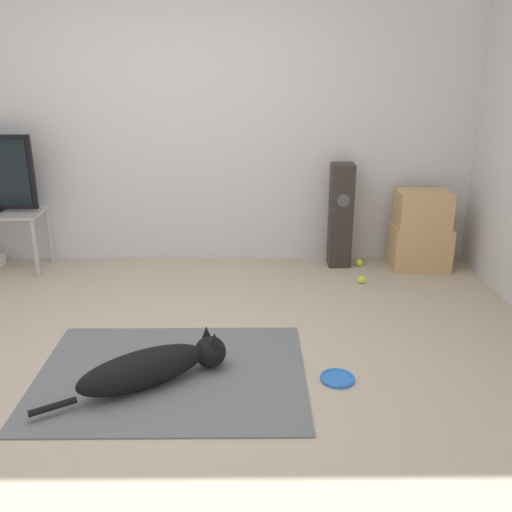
{
  "coord_description": "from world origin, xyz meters",
  "views": [
    {
      "loc": [
        0.58,
        -3.01,
        1.83
      ],
      "look_at": [
        0.61,
        0.86,
        0.45
      ],
      "focal_mm": 40.0,
      "sensor_mm": 36.0,
      "label": 1
    }
  ],
  "objects_px": {
    "cardboard_box_lower": "(419,247)",
    "floor_speaker": "(341,216)",
    "frisbee": "(337,378)",
    "cardboard_box_upper": "(423,209)",
    "dog": "(155,366)",
    "tennis_ball_near_speaker": "(361,280)",
    "tennis_ball_by_boxes": "(359,263)"
  },
  "relations": [
    {
      "from": "cardboard_box_lower",
      "to": "cardboard_box_upper",
      "type": "height_order",
      "value": "cardboard_box_upper"
    },
    {
      "from": "frisbee",
      "to": "tennis_ball_by_boxes",
      "type": "xyz_separation_m",
      "value": [
        0.48,
        1.92,
        0.02
      ]
    },
    {
      "from": "cardboard_box_upper",
      "to": "tennis_ball_by_boxes",
      "type": "distance_m",
      "value": 0.73
    },
    {
      "from": "floor_speaker",
      "to": "dog",
      "type": "bearing_deg",
      "value": -124.16
    },
    {
      "from": "cardboard_box_upper",
      "to": "dog",
      "type": "bearing_deg",
      "value": -137.1
    },
    {
      "from": "frisbee",
      "to": "tennis_ball_near_speaker",
      "type": "xyz_separation_m",
      "value": [
        0.42,
        1.51,
        0.02
      ]
    },
    {
      "from": "dog",
      "to": "cardboard_box_lower",
      "type": "relative_size",
      "value": 2.02
    },
    {
      "from": "dog",
      "to": "tennis_ball_by_boxes",
      "type": "bearing_deg",
      "value": 51.78
    },
    {
      "from": "dog",
      "to": "tennis_ball_by_boxes",
      "type": "xyz_separation_m",
      "value": [
        1.55,
        1.97,
        -0.09
      ]
    },
    {
      "from": "frisbee",
      "to": "floor_speaker",
      "type": "relative_size",
      "value": 0.22
    },
    {
      "from": "frisbee",
      "to": "floor_speaker",
      "type": "bearing_deg",
      "value": 81.58
    },
    {
      "from": "cardboard_box_upper",
      "to": "tennis_ball_by_boxes",
      "type": "bearing_deg",
      "value": 174.42
    },
    {
      "from": "dog",
      "to": "cardboard_box_upper",
      "type": "height_order",
      "value": "cardboard_box_upper"
    },
    {
      "from": "cardboard_box_lower",
      "to": "floor_speaker",
      "type": "distance_m",
      "value": 0.76
    },
    {
      "from": "tennis_ball_near_speaker",
      "to": "frisbee",
      "type": "bearing_deg",
      "value": -105.52
    },
    {
      "from": "tennis_ball_near_speaker",
      "to": "floor_speaker",
      "type": "bearing_deg",
      "value": 105.51
    },
    {
      "from": "dog",
      "to": "frisbee",
      "type": "height_order",
      "value": "dog"
    },
    {
      "from": "frisbee",
      "to": "cardboard_box_lower",
      "type": "xyz_separation_m",
      "value": [
        1.0,
        1.89,
        0.18
      ]
    },
    {
      "from": "frisbee",
      "to": "tennis_ball_by_boxes",
      "type": "height_order",
      "value": "tennis_ball_by_boxes"
    },
    {
      "from": "frisbee",
      "to": "tennis_ball_near_speaker",
      "type": "height_order",
      "value": "tennis_ball_near_speaker"
    },
    {
      "from": "dog",
      "to": "frisbee",
      "type": "bearing_deg",
      "value": 2.2
    },
    {
      "from": "cardboard_box_upper",
      "to": "cardboard_box_lower",
      "type": "bearing_deg",
      "value": 61.72
    },
    {
      "from": "dog",
      "to": "floor_speaker",
      "type": "xyz_separation_m",
      "value": [
        1.36,
        2.0,
        0.34
      ]
    },
    {
      "from": "dog",
      "to": "frisbee",
      "type": "distance_m",
      "value": 1.08
    },
    {
      "from": "tennis_ball_by_boxes",
      "to": "floor_speaker",
      "type": "bearing_deg",
      "value": 168.27
    },
    {
      "from": "cardboard_box_lower",
      "to": "tennis_ball_near_speaker",
      "type": "distance_m",
      "value": 0.72
    },
    {
      "from": "cardboard_box_upper",
      "to": "tennis_ball_near_speaker",
      "type": "distance_m",
      "value": 0.86
    },
    {
      "from": "cardboard_box_lower",
      "to": "dog",
      "type": "bearing_deg",
      "value": -136.99
    },
    {
      "from": "dog",
      "to": "tennis_ball_near_speaker",
      "type": "distance_m",
      "value": 2.15
    },
    {
      "from": "cardboard_box_lower",
      "to": "floor_speaker",
      "type": "bearing_deg",
      "value": 173.98
    },
    {
      "from": "frisbee",
      "to": "cardboard_box_lower",
      "type": "height_order",
      "value": "cardboard_box_lower"
    },
    {
      "from": "cardboard_box_upper",
      "to": "floor_speaker",
      "type": "height_order",
      "value": "floor_speaker"
    }
  ]
}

